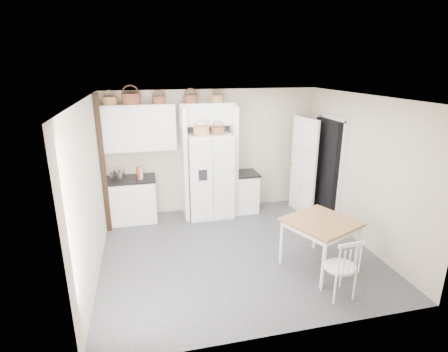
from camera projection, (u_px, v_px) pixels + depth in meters
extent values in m
plane|color=#2F3138|center=(237.00, 251.00, 6.03)|extent=(4.50, 4.50, 0.00)
plane|color=white|center=(239.00, 98.00, 5.23)|extent=(4.50, 4.50, 0.00)
plane|color=beige|center=(213.00, 151.00, 7.48)|extent=(4.50, 0.00, 4.50)
plane|color=beige|center=(91.00, 191.00, 5.14)|extent=(0.00, 4.00, 4.00)
plane|color=beige|center=(361.00, 171.00, 6.12)|extent=(0.00, 4.00, 4.00)
cube|color=white|center=(210.00, 175.00, 7.25)|extent=(0.90, 0.73, 1.75)
cube|color=white|center=(132.00, 201.00, 7.09)|extent=(0.94, 0.60, 0.87)
cube|color=white|center=(245.00, 192.00, 7.62)|extent=(0.47, 0.56, 0.82)
cube|color=olive|center=(319.00, 244.00, 5.47)|extent=(1.24, 1.24, 0.79)
cube|color=white|center=(340.00, 267.00, 4.75)|extent=(0.47, 0.43, 0.90)
cube|color=black|center=(130.00, 179.00, 6.95)|extent=(0.98, 0.64, 0.04)
cube|color=black|center=(246.00, 174.00, 7.49)|extent=(0.51, 0.60, 0.04)
cube|color=silver|center=(117.00, 176.00, 6.83)|extent=(0.28, 0.21, 0.17)
cube|color=#A83C23|center=(138.00, 173.00, 6.87)|extent=(0.06, 0.16, 0.24)
cube|color=beige|center=(142.00, 173.00, 6.88)|extent=(0.06, 0.15, 0.22)
cylinder|color=#9C5E39|center=(110.00, 101.00, 6.55)|extent=(0.26, 0.26, 0.15)
cylinder|color=brown|center=(131.00, 99.00, 6.62)|extent=(0.35, 0.35, 0.20)
cylinder|color=brown|center=(159.00, 100.00, 6.75)|extent=(0.25, 0.25, 0.14)
cylinder|color=brown|center=(191.00, 99.00, 6.88)|extent=(0.28, 0.28, 0.16)
cylinder|color=#9C5E39|center=(217.00, 99.00, 7.00)|extent=(0.26, 0.26, 0.15)
cylinder|color=#9C5E39|center=(201.00, 131.00, 6.83)|extent=(0.31, 0.31, 0.17)
cylinder|color=brown|center=(218.00, 131.00, 6.91)|extent=(0.26, 0.26, 0.14)
cube|color=white|center=(139.00, 128.00, 6.82)|extent=(1.40, 0.34, 0.90)
cube|color=white|center=(207.00, 114.00, 7.04)|extent=(1.12, 0.34, 0.45)
cube|color=white|center=(184.00, 164.00, 7.11)|extent=(0.08, 0.60, 2.30)
cube|color=white|center=(233.00, 161.00, 7.33)|extent=(0.08, 0.60, 2.30)
cube|color=black|center=(103.00, 166.00, 6.40)|extent=(0.09, 0.09, 2.60)
cube|color=black|center=(327.00, 170.00, 7.11)|extent=(0.18, 0.85, 2.05)
cube|color=white|center=(303.00, 167.00, 7.34)|extent=(0.21, 0.79, 2.05)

